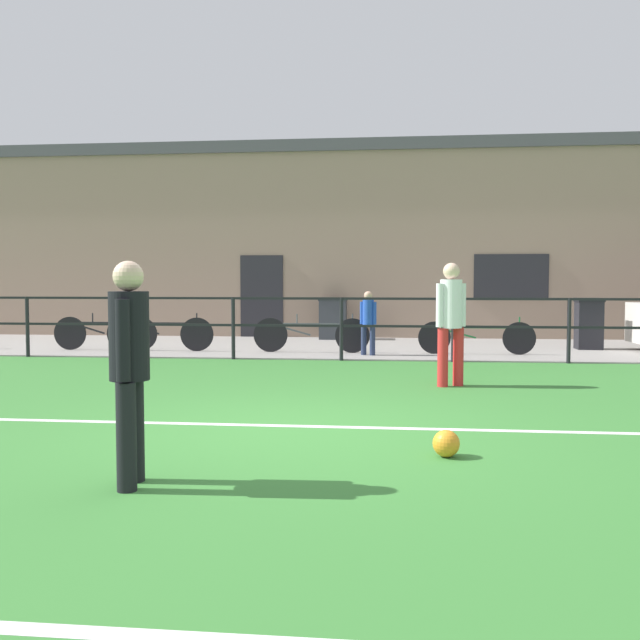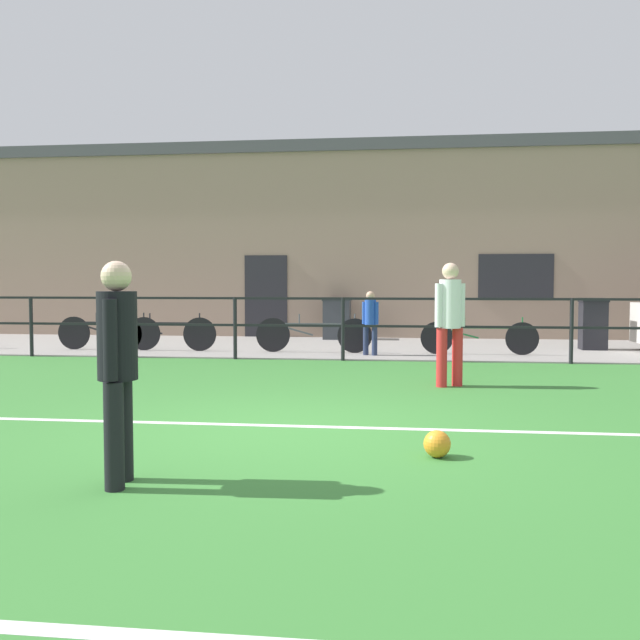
{
  "view_description": "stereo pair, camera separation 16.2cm",
  "coord_description": "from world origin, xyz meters",
  "px_view_note": "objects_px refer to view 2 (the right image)",
  "views": [
    {
      "loc": [
        0.96,
        -6.6,
        1.44
      ],
      "look_at": [
        -0.19,
        4.12,
        0.84
      ],
      "focal_mm": 39.23,
      "sensor_mm": 36.0,
      "label": 1
    },
    {
      "loc": [
        1.12,
        -6.58,
        1.44
      ],
      "look_at": [
        -0.19,
        4.12,
        0.84
      ],
      "focal_mm": 39.23,
      "sensor_mm": 36.0,
      "label": 2
    }
  ],
  "objects_px": {
    "spectator_child": "(370,319)",
    "player_striker": "(450,316)",
    "bicycle_parked_3": "(163,333)",
    "bicycle_parked_2": "(313,335)",
    "soccer_ball_match": "(437,444)",
    "player_goalkeeper": "(118,359)",
    "bicycle_parked_0": "(109,333)",
    "trash_bin_0": "(593,324)",
    "trash_bin_1": "(337,318)",
    "bicycle_parked_4": "(479,337)"
  },
  "relations": [
    {
      "from": "bicycle_parked_0",
      "to": "bicycle_parked_4",
      "type": "distance_m",
      "value": 7.52
    },
    {
      "from": "bicycle_parked_2",
      "to": "trash_bin_0",
      "type": "relative_size",
      "value": 2.18
    },
    {
      "from": "soccer_ball_match",
      "to": "bicycle_parked_4",
      "type": "bearing_deg",
      "value": 81.86
    },
    {
      "from": "player_goalkeeper",
      "to": "player_striker",
      "type": "relative_size",
      "value": 0.94
    },
    {
      "from": "trash_bin_0",
      "to": "bicycle_parked_2",
      "type": "bearing_deg",
      "value": -167.31
    },
    {
      "from": "spectator_child",
      "to": "bicycle_parked_0",
      "type": "height_order",
      "value": "spectator_child"
    },
    {
      "from": "soccer_ball_match",
      "to": "player_goalkeeper",
      "type": "bearing_deg",
      "value": -154.99
    },
    {
      "from": "player_striker",
      "to": "bicycle_parked_2",
      "type": "distance_m",
      "value": 4.82
    },
    {
      "from": "bicycle_parked_2",
      "to": "player_striker",
      "type": "bearing_deg",
      "value": -59.52
    },
    {
      "from": "player_goalkeeper",
      "to": "bicycle_parked_3",
      "type": "height_order",
      "value": "player_goalkeeper"
    },
    {
      "from": "bicycle_parked_0",
      "to": "trash_bin_0",
      "type": "relative_size",
      "value": 2.06
    },
    {
      "from": "trash_bin_0",
      "to": "bicycle_parked_4",
      "type": "bearing_deg",
      "value": -152.41
    },
    {
      "from": "player_goalkeeper",
      "to": "soccer_ball_match",
      "type": "xyz_separation_m",
      "value": [
        2.27,
        1.06,
        -0.79
      ]
    },
    {
      "from": "trash_bin_0",
      "to": "trash_bin_1",
      "type": "distance_m",
      "value": 5.89
    },
    {
      "from": "bicycle_parked_0",
      "to": "trash_bin_1",
      "type": "xyz_separation_m",
      "value": [
        4.43,
        3.27,
        0.16
      ]
    },
    {
      "from": "trash_bin_0",
      "to": "bicycle_parked_3",
      "type": "bearing_deg",
      "value": -171.72
    },
    {
      "from": "soccer_ball_match",
      "to": "bicycle_parked_2",
      "type": "xyz_separation_m",
      "value": [
        -2.09,
        8.06,
        0.27
      ]
    },
    {
      "from": "player_striker",
      "to": "soccer_ball_match",
      "type": "distance_m",
      "value": 4.04
    },
    {
      "from": "player_striker",
      "to": "trash_bin_0",
      "type": "bearing_deg",
      "value": -150.51
    },
    {
      "from": "spectator_child",
      "to": "trash_bin_0",
      "type": "bearing_deg",
      "value": -139.69
    },
    {
      "from": "player_goalkeeper",
      "to": "spectator_child",
      "type": "xyz_separation_m",
      "value": [
        1.33,
        8.74,
        -0.18
      ]
    },
    {
      "from": "bicycle_parked_2",
      "to": "spectator_child",
      "type": "bearing_deg",
      "value": -18.19
    },
    {
      "from": "spectator_child",
      "to": "player_striker",
      "type": "bearing_deg",
      "value": 129.01
    },
    {
      "from": "player_striker",
      "to": "bicycle_parked_3",
      "type": "height_order",
      "value": "player_striker"
    },
    {
      "from": "bicycle_parked_2",
      "to": "trash_bin_1",
      "type": "xyz_separation_m",
      "value": [
        0.15,
        3.27,
        0.16
      ]
    },
    {
      "from": "spectator_child",
      "to": "bicycle_parked_0",
      "type": "xyz_separation_m",
      "value": [
        -5.43,
        0.38,
        -0.34
      ]
    },
    {
      "from": "spectator_child",
      "to": "trash_bin_1",
      "type": "distance_m",
      "value": 3.79
    },
    {
      "from": "trash_bin_1",
      "to": "bicycle_parked_4",
      "type": "bearing_deg",
      "value": -46.64
    },
    {
      "from": "bicycle_parked_3",
      "to": "trash_bin_1",
      "type": "bearing_deg",
      "value": 44.98
    },
    {
      "from": "player_goalkeeper",
      "to": "trash_bin_1",
      "type": "distance_m",
      "value": 12.4
    },
    {
      "from": "bicycle_parked_3",
      "to": "bicycle_parked_4",
      "type": "xyz_separation_m",
      "value": [
        6.36,
        -0.0,
        -0.02
      ]
    },
    {
      "from": "soccer_ball_match",
      "to": "bicycle_parked_4",
      "type": "xyz_separation_m",
      "value": [
        1.15,
        8.06,
        0.24
      ]
    },
    {
      "from": "player_goalkeeper",
      "to": "bicycle_parked_3",
      "type": "bearing_deg",
      "value": 10.41
    },
    {
      "from": "bicycle_parked_0",
      "to": "bicycle_parked_3",
      "type": "relative_size",
      "value": 0.98
    },
    {
      "from": "bicycle_parked_0",
      "to": "player_goalkeeper",
      "type": "bearing_deg",
      "value": -65.77
    },
    {
      "from": "player_striker",
      "to": "bicycle_parked_3",
      "type": "distance_m",
      "value": 6.94
    },
    {
      "from": "bicycle_parked_3",
      "to": "trash_bin_0",
      "type": "bearing_deg",
      "value": 8.28
    },
    {
      "from": "bicycle_parked_0",
      "to": "bicycle_parked_3",
      "type": "height_order",
      "value": "bicycle_parked_0"
    },
    {
      "from": "spectator_child",
      "to": "trash_bin_1",
      "type": "bearing_deg",
      "value": -54.45
    },
    {
      "from": "player_goalkeeper",
      "to": "bicycle_parked_3",
      "type": "distance_m",
      "value": 9.6
    },
    {
      "from": "bicycle_parked_4",
      "to": "trash_bin_1",
      "type": "bearing_deg",
      "value": 133.36
    },
    {
      "from": "spectator_child",
      "to": "bicycle_parked_0",
      "type": "distance_m",
      "value": 5.46
    },
    {
      "from": "spectator_child",
      "to": "bicycle_parked_0",
      "type": "relative_size",
      "value": 0.56
    },
    {
      "from": "soccer_ball_match",
      "to": "bicycle_parked_0",
      "type": "relative_size",
      "value": 0.1
    },
    {
      "from": "player_goalkeeper",
      "to": "soccer_ball_match",
      "type": "height_order",
      "value": "player_goalkeeper"
    },
    {
      "from": "bicycle_parked_0",
      "to": "bicycle_parked_4",
      "type": "bearing_deg",
      "value": 0.0
    },
    {
      "from": "player_goalkeeper",
      "to": "trash_bin_1",
      "type": "xyz_separation_m",
      "value": [
        0.33,
        12.39,
        -0.36
      ]
    },
    {
      "from": "soccer_ball_match",
      "to": "spectator_child",
      "type": "xyz_separation_m",
      "value": [
        -0.94,
        7.68,
        0.61
      ]
    },
    {
      "from": "bicycle_parked_3",
      "to": "trash_bin_1",
      "type": "relative_size",
      "value": 2.19
    },
    {
      "from": "player_striker",
      "to": "bicycle_parked_4",
      "type": "xyz_separation_m",
      "value": [
        0.82,
        4.12,
        -0.61
      ]
    }
  ]
}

